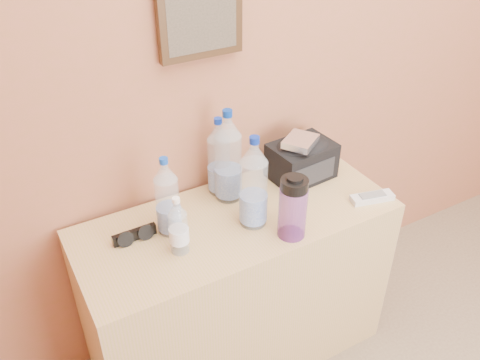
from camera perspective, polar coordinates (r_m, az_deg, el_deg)
name	(u,v)px	position (r m, az deg, el deg)	size (l,w,h in m)	color
picture_frame	(201,21)	(1.75, -4.45, 17.41)	(0.30, 0.03, 0.25)	#382311
dresser	(237,289)	(2.12, -0.30, -12.15)	(1.19, 0.50, 0.74)	tan
pet_large_a	(167,200)	(1.75, -8.15, -2.24)	(0.08, 0.08, 0.30)	silver
pet_large_b	(228,161)	(1.88, -1.34, 2.20)	(0.10, 0.10, 0.37)	#ABCAD9
pet_large_c	(219,160)	(1.93, -2.36, 2.24)	(0.09, 0.09, 0.32)	#ABC3D4
pet_large_d	(254,187)	(1.75, 1.54, -0.76)	(0.10, 0.10, 0.35)	white
pet_small	(178,228)	(1.68, -6.92, -5.39)	(0.06, 0.06, 0.22)	silver
nalgene_bottle	(293,207)	(1.73, 5.96, -3.04)	(0.10, 0.10, 0.24)	purple
sunglasses	(134,235)	(1.80, -11.77, -6.04)	(0.16, 0.06, 0.04)	black
ac_remote	(372,198)	(2.01, 14.62, -1.92)	(0.17, 0.05, 0.02)	silver
toiletry_bag	(302,159)	(2.06, 6.94, 2.40)	(0.25, 0.18, 0.17)	black
foil_packet	(300,141)	(1.98, 6.80, 4.34)	(0.13, 0.11, 0.03)	silver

